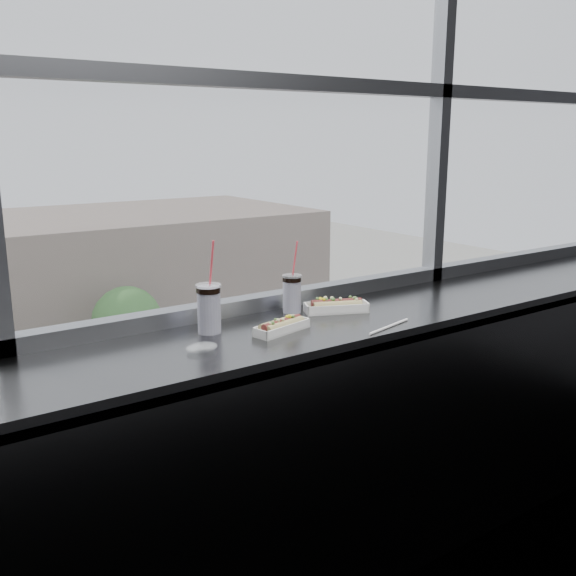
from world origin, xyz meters
TOP-DOWN VIEW (x-y plane):
  - wall_back_lower at (0.00, 1.50)m, footprint 6.00×0.00m
  - counter at (0.00, 1.23)m, footprint 6.00×0.55m
  - counter_fascia at (0.00, 0.97)m, footprint 6.00×0.04m
  - hotdog_tray_left at (-0.12, 1.19)m, footprint 0.24×0.13m
  - hotdog_tray_right at (0.22, 1.29)m, footprint 0.27×0.18m
  - soda_cup_left at (-0.33, 1.33)m, footprint 0.09×0.09m
  - soda_cup_right at (0.07, 1.38)m, footprint 0.08×0.08m
  - loose_straw at (0.24, 1.01)m, footprint 0.25×0.07m
  - wrapper at (-0.45, 1.16)m, footprint 0.10×0.07m
  - car_near_d at (8.74, 17.50)m, footprint 2.77×5.79m
  - car_far_c at (12.71, 25.50)m, footprint 3.04×6.96m
  - car_near_e at (13.74, 17.50)m, footprint 3.18×7.02m
  - pedestrian_d at (8.55, 29.87)m, footprint 0.72×0.96m
  - tree_right at (9.63, 29.50)m, footprint 3.52×3.52m

SIDE VIEW (x-z plane):
  - car_near_d at x=8.74m, z-range -10.94..-9.06m
  - pedestrian_d at x=8.55m, z-range -10.96..-8.80m
  - car_far_c at x=12.71m, z-range -10.94..-8.64m
  - car_near_e at x=13.74m, z-range -10.94..-8.64m
  - tree_right at x=9.63m, z-range -10.02..-4.53m
  - wall_back_lower at x=0.00m, z-range -2.45..3.55m
  - counter_fascia at x=0.00m, z-range 0.03..1.07m
  - counter at x=0.00m, z-range 1.04..1.10m
  - loose_straw at x=0.24m, z-range 1.10..1.11m
  - wrapper at x=-0.45m, z-range 1.10..1.13m
  - hotdog_tray_left at x=-0.12m, z-range 1.09..1.15m
  - hotdog_tray_right at x=0.22m, z-range 1.09..1.16m
  - soda_cup_right at x=0.07m, z-range 1.04..1.33m
  - soda_cup_left at x=-0.33m, z-range 1.03..1.37m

